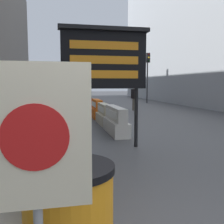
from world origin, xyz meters
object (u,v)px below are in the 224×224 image
Objects in this scene: warning_sign at (36,154)px; pedestrian_worker at (134,96)px; barrel_drum_middle at (56,175)px; message_board at (104,60)px; jersey_barrier_orange_far at (97,110)px; barrel_drum_back at (54,153)px; jersey_barrier_white at (116,122)px; traffic_light_near_curb at (77,69)px; traffic_light_far_side at (148,67)px; traffic_cone_near at (88,108)px; barrel_drum_foreground at (69,217)px; jersey_barrier_cream at (104,115)px; jersey_barrier_red_striped at (91,107)px.

pedestrian_worker is (5.11, 14.90, -0.37)m from warning_sign.
barrel_drum_middle is 0.57× the size of pedestrian_worker.
message_board reaches higher than jersey_barrier_orange_far.
barrel_drum_middle is at bearing -87.84° from barrel_drum_back.
jersey_barrier_white is at bearing 73.75° from warning_sign.
message_board is 13.05m from traffic_light_near_curb.
traffic_light_far_side is (6.51, 2.61, 0.38)m from traffic_light_near_curb.
jersey_barrier_white is 6.48m from traffic_cone_near.
message_board is at bearing 76.17° from barrel_drum_foreground.
jersey_barrier_orange_far reaches higher than traffic_cone_near.
barrel_drum_foreground is 11.30m from jersey_barrier_orange_far.
pedestrian_worker is at bearing 71.08° from warning_sign.
barrel_drum_foreground is at bearing -99.83° from jersey_barrier_orange_far.
message_board is 17.08m from traffic_light_far_side.
jersey_barrier_orange_far is at bearing 90.00° from jersey_barrier_cream.
jersey_barrier_white is 1.13× the size of jersey_barrier_red_striped.
message_board is at bearing -93.79° from traffic_cone_near.
barrel_drum_middle is at bearing -99.42° from jersey_barrier_red_striped.
barrel_drum_foreground is 0.42× the size of jersey_barrier_white.
barrel_drum_foreground reaches higher than jersey_barrier_white.
warning_sign reaches higher than barrel_drum_foreground.
traffic_cone_near is at bearing -97.65° from pedestrian_worker.
warning_sign is 7.69m from jersey_barrier_white.
traffic_cone_near is (0.57, 8.53, -2.04)m from message_board.
jersey_barrier_red_striped is at bearing 84.91° from message_board.
warning_sign is 1.07× the size of pedestrian_worker.
pedestrian_worker is at bearing 69.24° from barrel_drum_middle.
barrel_drum_foreground reaches higher than jersey_barrier_red_striped.
jersey_barrier_orange_far is at bearing 76.89° from barrel_drum_back.
barrel_drum_middle is 1.34× the size of traffic_cone_near.
barrel_drum_back reaches higher than jersey_barrier_red_striped.
jersey_barrier_cream is 0.41× the size of traffic_light_far_side.
traffic_cone_near is at bearing 80.36° from barrel_drum_back.
jersey_barrier_cream is 0.46× the size of traffic_light_near_curb.
traffic_light_far_side is 2.75× the size of pedestrian_worker.
barrel_drum_foreground is 2.22m from barrel_drum_back.
message_board is at bearing 62.28° from barrel_drum_back.
traffic_light_near_curb is (-0.50, 6.60, 2.43)m from jersey_barrier_orange_far.
warning_sign is 14.17m from jersey_barrier_red_striped.
jersey_barrier_orange_far is 7.05m from traffic_light_near_curb.
warning_sign is at bearing -100.33° from jersey_barrier_orange_far.
barrel_drum_middle is 8.14m from jersey_barrier_cream.
traffic_light_near_curb is 5.23m from pedestrian_worker.
jersey_barrier_cream reaches higher than jersey_barrier_red_striped.
barrel_drum_back is at bearing 92.16° from barrel_drum_middle.
traffic_cone_near is at bearing -142.74° from jersey_barrier_red_striped.
jersey_barrier_red_striped is at bearing -83.44° from traffic_light_near_curb.
barrel_drum_middle is 0.48× the size of jersey_barrier_red_striped.
barrel_drum_middle is 0.55× the size of jersey_barrier_orange_far.
traffic_light_far_side is at bearing 66.58° from message_board.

